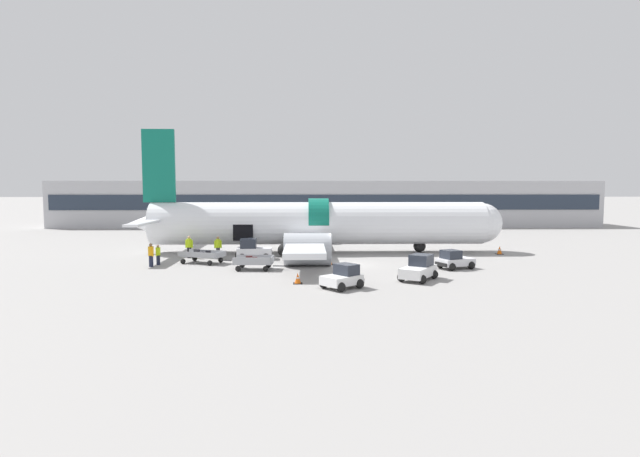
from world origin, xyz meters
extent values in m
plane|color=gray|center=(0.00, 0.00, 0.00)|extent=(500.00, 500.00, 0.00)
cube|color=#B2B2B7|center=(0.00, 38.06, 3.35)|extent=(79.60, 9.77, 6.71)
cube|color=#232D3D|center=(0.00, 33.12, 3.69)|extent=(78.00, 0.16, 2.15)
cylinder|color=white|center=(-1.92, 7.03, 2.63)|extent=(29.49, 3.77, 3.77)
sphere|color=white|center=(12.82, 7.03, 2.63)|extent=(3.58, 3.58, 3.58)
cone|color=white|center=(-16.67, 7.03, 2.63)|extent=(4.34, 3.47, 3.47)
cylinder|color=#0F6B56|center=(-1.92, 7.00, 2.97)|extent=(1.77, 3.78, 3.78)
cube|color=#0F6B56|center=(-15.96, 7.03, 7.72)|extent=(2.83, 0.28, 6.40)
cube|color=white|center=(-15.98, 3.27, 3.01)|extent=(1.15, 7.52, 0.20)
cube|color=white|center=(-15.98, 10.80, 3.01)|extent=(1.15, 7.52, 0.20)
cube|color=white|center=(-3.10, -0.25, 1.60)|extent=(2.74, 13.43, 0.40)
cube|color=white|center=(-3.10, 14.32, 1.60)|extent=(2.74, 13.43, 0.40)
cylinder|color=#B2B7BF|center=(-2.90, -0.49, 1.25)|extent=(3.50, 2.43, 2.43)
cylinder|color=#B2B7BF|center=(-2.90, 14.56, 1.25)|extent=(3.50, 2.43, 2.43)
cube|color=black|center=(-8.41, 5.17, 1.97)|extent=(1.70, 0.12, 1.40)
cylinder|color=#56565B|center=(7.22, 7.03, 1.12)|extent=(0.22, 0.22, 1.14)
sphere|color=black|center=(7.22, 7.03, 0.55)|extent=(1.11, 1.11, 1.11)
cylinder|color=#56565B|center=(-4.87, 4.45, 1.12)|extent=(0.22, 0.22, 1.14)
sphere|color=black|center=(-4.87, 4.45, 0.55)|extent=(1.11, 1.11, 1.11)
cylinder|color=#56565B|center=(-4.87, 9.62, 1.12)|extent=(0.22, 0.22, 1.14)
sphere|color=black|center=(-4.87, 9.62, 0.55)|extent=(1.11, 1.11, 1.11)
cube|color=silver|center=(7.78, -2.06, 0.50)|extent=(2.87, 2.25, 0.52)
cube|color=#232833|center=(7.38, -2.23, 1.06)|extent=(1.51, 1.51, 0.62)
cube|color=black|center=(6.57, -2.57, 0.39)|extent=(0.59, 1.17, 0.26)
sphere|color=black|center=(6.74, -1.80, 0.28)|extent=(0.56, 0.56, 0.56)
sphere|color=black|center=(7.24, -2.99, 0.28)|extent=(0.56, 0.56, 0.56)
sphere|color=black|center=(8.33, -1.12, 0.28)|extent=(0.56, 0.56, 0.56)
sphere|color=black|center=(8.83, -2.31, 0.28)|extent=(0.56, 0.56, 0.56)
cube|color=silver|center=(-7.22, 3.01, 0.58)|extent=(2.84, 1.51, 0.69)
cube|color=#232833|center=(-7.71, 3.00, 1.31)|extent=(1.30, 1.25, 0.76)
cube|color=black|center=(-8.67, 2.97, 0.45)|extent=(0.16, 1.28, 0.35)
sphere|color=black|center=(-8.19, 3.66, 0.28)|extent=(0.56, 0.56, 0.56)
sphere|color=black|center=(-8.15, 2.31, 0.28)|extent=(0.56, 0.56, 0.56)
sphere|color=black|center=(-6.29, 3.72, 0.28)|extent=(0.56, 0.56, 0.56)
sphere|color=black|center=(-6.25, 2.37, 0.28)|extent=(0.56, 0.56, 0.56)
cube|color=white|center=(4.08, -6.40, 0.55)|extent=(2.89, 3.34, 0.63)
cube|color=#232833|center=(4.38, -5.95, 1.22)|extent=(1.77, 1.82, 0.71)
cube|color=black|center=(4.96, -5.08, 0.43)|extent=(1.13, 0.81, 0.31)
sphere|color=black|center=(5.22, -5.90, 0.28)|extent=(0.56, 0.56, 0.56)
sphere|color=black|center=(4.10, -5.16, 0.28)|extent=(0.56, 0.56, 0.56)
sphere|color=black|center=(4.06, -7.64, 0.28)|extent=(0.56, 0.56, 0.56)
sphere|color=black|center=(2.94, -6.89, 0.28)|extent=(0.56, 0.56, 0.56)
cube|color=white|center=(-0.93, -8.82, 0.50)|extent=(2.66, 2.57, 0.53)
cube|color=#232833|center=(-0.64, -8.57, 1.08)|extent=(1.58, 1.61, 0.63)
cube|color=black|center=(-0.05, -8.07, 0.40)|extent=(0.96, 1.10, 0.26)
sphere|color=black|center=(0.10, -8.87, 0.28)|extent=(0.56, 0.56, 0.56)
sphere|color=black|center=(-0.82, -7.79, 0.28)|extent=(0.56, 0.56, 0.56)
sphere|color=black|center=(-1.05, -9.85, 0.28)|extent=(0.56, 0.56, 0.56)
sphere|color=black|center=(-1.97, -8.77, 0.28)|extent=(0.56, 0.56, 0.56)
cube|color=#999BA0|center=(-11.06, 0.96, 0.57)|extent=(3.72, 2.69, 0.05)
cube|color=#999BA0|center=(-9.51, 0.35, 0.78)|extent=(0.62, 1.48, 0.36)
cube|color=#999BA0|center=(-11.33, 0.25, 0.78)|extent=(3.11, 1.26, 0.36)
cube|color=#999BA0|center=(-10.79, 1.66, 0.78)|extent=(3.11, 1.26, 0.36)
cube|color=#333338|center=(-9.07, 0.18, 0.33)|extent=(0.87, 0.40, 0.06)
sphere|color=black|center=(-10.24, -0.20, 0.20)|extent=(0.40, 0.40, 0.40)
sphere|color=black|center=(-9.67, 1.26, 0.20)|extent=(0.40, 0.40, 0.40)
sphere|color=black|center=(-12.45, 0.66, 0.20)|extent=(0.40, 0.40, 0.40)
sphere|color=black|center=(-11.88, 2.12, 0.20)|extent=(0.40, 0.40, 0.40)
cube|color=black|center=(-10.58, 0.95, 0.80)|extent=(0.39, 0.29, 0.40)
cube|color=black|center=(-11.07, 0.84, 0.75)|extent=(0.47, 0.39, 0.29)
cube|color=#2D2D33|center=(-11.56, 1.50, 0.81)|extent=(0.51, 0.42, 0.42)
cube|color=#999BA0|center=(-6.75, -2.13, 0.47)|extent=(2.84, 1.73, 0.05)
cube|color=#999BA0|center=(-5.40, -2.20, 0.73)|extent=(0.15, 1.58, 0.47)
cube|color=#999BA0|center=(-6.79, -2.88, 0.73)|extent=(2.70, 0.21, 0.47)
cube|color=#999BA0|center=(-6.71, -1.37, 0.73)|extent=(2.70, 0.21, 0.47)
cube|color=#333338|center=(-4.93, -2.23, 0.27)|extent=(0.90, 0.13, 0.06)
sphere|color=black|center=(-5.83, -2.97, 0.20)|extent=(0.40, 0.40, 0.40)
sphere|color=black|center=(-5.74, -1.39, 0.20)|extent=(0.40, 0.40, 0.40)
sphere|color=black|center=(-7.76, -2.86, 0.20)|extent=(0.40, 0.40, 0.40)
sphere|color=black|center=(-7.67, -1.28, 0.20)|extent=(0.40, 0.40, 0.40)
cube|color=#4C1E1E|center=(-6.68, -2.37, 0.72)|extent=(0.46, 0.24, 0.44)
cube|color=#2D2D33|center=(-5.86, -2.38, 0.71)|extent=(0.55, 0.32, 0.41)
cube|color=#4C1E1E|center=(-7.06, -2.28, 0.76)|extent=(0.48, 0.22, 0.51)
cube|color=#2D2D33|center=(-7.47, -2.19, 0.67)|extent=(0.51, 0.21, 0.34)
cylinder|color=black|center=(-12.71, 3.87, 0.45)|extent=(0.34, 0.34, 0.89)
cylinder|color=#B7E019|center=(-12.71, 3.87, 1.25)|extent=(0.43, 0.43, 0.70)
sphere|color=tan|center=(-12.71, 3.87, 1.72)|extent=(0.25, 0.25, 0.25)
cylinder|color=#B7E019|center=(-12.96, 3.88, 1.17)|extent=(0.14, 0.14, 0.65)
cylinder|color=#B7E019|center=(-12.46, 3.86, 1.17)|extent=(0.14, 0.14, 0.65)
cylinder|color=#1E2338|center=(-14.46, -0.65, 0.42)|extent=(0.43, 0.43, 0.84)
cylinder|color=orange|center=(-14.46, -0.65, 1.18)|extent=(0.56, 0.56, 0.66)
sphere|color=brown|center=(-14.46, -0.65, 1.62)|extent=(0.23, 0.23, 0.23)
cylinder|color=orange|center=(-14.63, -0.49, 1.10)|extent=(0.18, 0.18, 0.61)
cylinder|color=orange|center=(-14.28, -0.80, 1.10)|extent=(0.18, 0.18, 0.61)
cylinder|color=#1E2338|center=(-14.19, 0.22, 0.37)|extent=(0.34, 0.34, 0.74)
cylinder|color=#B7E019|center=(-14.19, 0.22, 1.04)|extent=(0.44, 0.44, 0.59)
sphere|color=#9E7556|center=(-14.19, 0.22, 1.43)|extent=(0.21, 0.21, 0.21)
cylinder|color=#B7E019|center=(-14.13, 0.42, 0.97)|extent=(0.14, 0.14, 0.54)
cylinder|color=#B7E019|center=(-14.25, 0.03, 0.97)|extent=(0.14, 0.14, 0.54)
cylinder|color=#2D2D33|center=(-10.32, 3.80, 0.44)|extent=(0.36, 0.36, 0.87)
cylinder|color=#B7E019|center=(-10.32, 3.80, 1.22)|extent=(0.46, 0.46, 0.69)
sphere|color=#9E7556|center=(-10.32, 3.80, 1.68)|extent=(0.24, 0.24, 0.24)
cylinder|color=#B7E019|center=(-10.56, 3.77, 1.14)|extent=(0.15, 0.15, 0.63)
cylinder|color=#B7E019|center=(-10.08, 3.83, 1.14)|extent=(0.15, 0.15, 0.63)
cube|color=black|center=(13.91, 5.46, 0.01)|extent=(0.60, 0.60, 0.03)
cone|color=orange|center=(13.91, 5.46, 0.36)|extent=(0.44, 0.44, 0.72)
cylinder|color=white|center=(13.91, 5.46, 0.40)|extent=(0.26, 0.26, 0.09)
cube|color=black|center=(-3.51, -7.34, 0.01)|extent=(0.56, 0.56, 0.03)
cone|color=orange|center=(-3.51, -7.34, 0.33)|extent=(0.42, 0.42, 0.67)
cylinder|color=white|center=(-3.51, -7.34, 0.37)|extent=(0.24, 0.24, 0.08)
cube|color=black|center=(-1.23, -0.01, 0.01)|extent=(0.57, 0.57, 0.03)
cone|color=orange|center=(-1.23, -0.01, 0.32)|extent=(0.42, 0.42, 0.65)
cylinder|color=white|center=(-1.23, -0.01, 0.36)|extent=(0.25, 0.25, 0.08)
camera|label=1|loc=(-2.93, -37.40, 5.91)|focal=28.00mm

